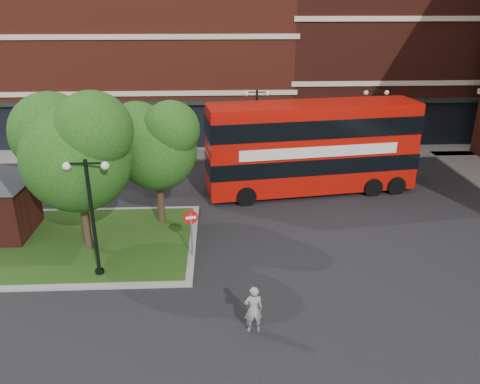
{
  "coord_description": "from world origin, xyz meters",
  "views": [
    {
      "loc": [
        -0.55,
        -16.42,
        10.4
      ],
      "look_at": [
        0.4,
        4.11,
        2.0
      ],
      "focal_mm": 35.0,
      "sensor_mm": 36.0,
      "label": 1
    }
  ],
  "objects_px": {
    "car_white": "(294,145)",
    "bus": "(312,142)",
    "car_silver": "(137,153)",
    "woman": "(253,309)"
  },
  "relations": [
    {
      "from": "car_silver",
      "to": "car_white",
      "type": "height_order",
      "value": "car_white"
    },
    {
      "from": "woman",
      "to": "car_silver",
      "type": "distance_m",
      "value": 19.2
    },
    {
      "from": "car_silver",
      "to": "car_white",
      "type": "distance_m",
      "value": 11.14
    },
    {
      "from": "car_silver",
      "to": "car_white",
      "type": "relative_size",
      "value": 0.92
    },
    {
      "from": "bus",
      "to": "woman",
      "type": "relative_size",
      "value": 7.03
    },
    {
      "from": "car_silver",
      "to": "bus",
      "type": "bearing_deg",
      "value": -111.76
    },
    {
      "from": "car_white",
      "to": "bus",
      "type": "bearing_deg",
      "value": -177.57
    },
    {
      "from": "woman",
      "to": "car_white",
      "type": "height_order",
      "value": "woman"
    },
    {
      "from": "bus",
      "to": "car_white",
      "type": "height_order",
      "value": "bus"
    },
    {
      "from": "woman",
      "to": "car_white",
      "type": "relative_size",
      "value": 0.37
    }
  ]
}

